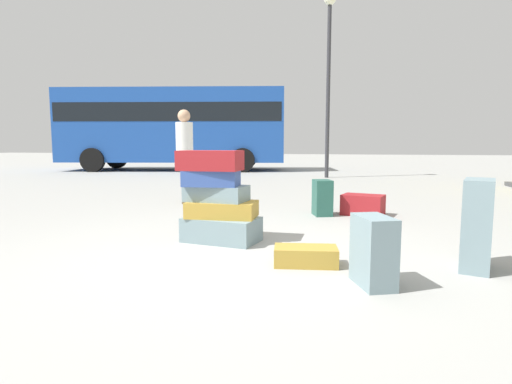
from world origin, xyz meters
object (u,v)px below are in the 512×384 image
at_px(suitcase_slate_left_side, 477,225).
at_px(suitcase_tower, 218,201).
at_px(person_bearded_onlooker, 185,148).
at_px(parked_bus, 174,124).
at_px(suitcase_tan_upright_blue, 306,256).
at_px(suitcase_teal_foreground_far, 322,198).
at_px(suitcase_maroon_right_side, 363,205).
at_px(suitcase_slate_white_trunk, 373,251).
at_px(lamp_post, 329,57).

bearing_deg(suitcase_slate_left_side, suitcase_tower, -175.27).
bearing_deg(person_bearded_onlooker, parked_bus, -173.99).
bearing_deg(suitcase_tan_upright_blue, suitcase_tower, 137.13).
xyz_separation_m(suitcase_teal_foreground_far, parked_bus, (-6.58, 9.62, 1.57)).
bearing_deg(suitcase_maroon_right_side, suitcase_tan_upright_blue, -85.59).
distance_m(suitcase_maroon_right_side, parked_bus, 11.99).
height_order(suitcase_tower, suitcase_slate_white_trunk, suitcase_tower).
bearing_deg(parked_bus, suitcase_tan_upright_blue, -72.62).
distance_m(suitcase_slate_left_side, suitcase_maroon_right_side, 2.73).
height_order(suitcase_slate_left_side, suitcase_maroon_right_side, suitcase_slate_left_side).
relative_size(suitcase_maroon_right_side, parked_bus, 0.06).
distance_m(suitcase_maroon_right_side, lamp_post, 7.84).
distance_m(suitcase_tan_upright_blue, suitcase_maroon_right_side, 2.83).
height_order(suitcase_tower, lamp_post, lamp_post).
bearing_deg(suitcase_tan_upright_blue, suitcase_slate_left_side, -0.36).
distance_m(suitcase_tower, person_bearded_onlooker, 3.11).
bearing_deg(parked_bus, suitcase_maroon_right_side, -63.89).
distance_m(suitcase_tower, suitcase_teal_foreground_far, 2.15).
height_order(person_bearded_onlooker, lamp_post, lamp_post).
relative_size(suitcase_maroon_right_side, suitcase_teal_foreground_far, 1.12).
bearing_deg(suitcase_slate_white_trunk, person_bearded_onlooker, 107.04).
bearing_deg(suitcase_tower, parked_bus, 115.87).
bearing_deg(suitcase_teal_foreground_far, suitcase_maroon_right_side, -2.15).
bearing_deg(suitcase_slate_left_side, lamp_post, 117.41).
height_order(suitcase_maroon_right_side, person_bearded_onlooker, person_bearded_onlooker).
relative_size(suitcase_tower, suitcase_maroon_right_side, 1.67).
bearing_deg(suitcase_maroon_right_side, person_bearded_onlooker, -175.75).
relative_size(suitcase_slate_white_trunk, suitcase_teal_foreground_far, 1.00).
relative_size(suitcase_slate_left_side, parked_bus, 0.08).
bearing_deg(suitcase_slate_left_side, suitcase_maroon_right_side, 125.02).
bearing_deg(suitcase_slate_white_trunk, suitcase_tower, 122.66).
bearing_deg(suitcase_tan_upright_blue, suitcase_slate_white_trunk, -45.83).
bearing_deg(person_bearded_onlooker, suitcase_tower, 10.01).
xyz_separation_m(suitcase_slate_white_trunk, suitcase_teal_foreground_far, (-0.58, 3.03, 0.00)).
bearing_deg(suitcase_teal_foreground_far, suitcase_tan_upright_blue, -106.82).
distance_m(suitcase_tower, suitcase_slate_left_side, 2.49).
xyz_separation_m(suitcase_tower, suitcase_teal_foreground_far, (0.99, 1.91, -0.18)).
relative_size(parked_bus, lamp_post, 1.63).
bearing_deg(parked_bus, suitcase_teal_foreground_far, -66.67).
distance_m(suitcase_tower, suitcase_maroon_right_side, 2.62).
relative_size(suitcase_tower, suitcase_slate_white_trunk, 1.88).
height_order(suitcase_maroon_right_side, suitcase_teal_foreground_far, suitcase_teal_foreground_far).
relative_size(suitcase_teal_foreground_far, person_bearded_onlooker, 0.32).
bearing_deg(suitcase_tower, suitcase_tan_upright_blue, -34.61).
distance_m(suitcase_tower, suitcase_slate_white_trunk, 1.94).
height_order(suitcase_teal_foreground_far, parked_bus, parked_bus).
height_order(suitcase_slate_left_side, parked_bus, parked_bus).
bearing_deg(parked_bus, lamp_post, -33.01).
xyz_separation_m(suitcase_slate_white_trunk, lamp_post, (-0.94, 10.14, 3.41)).
distance_m(suitcase_slate_left_side, person_bearded_onlooker, 5.08).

